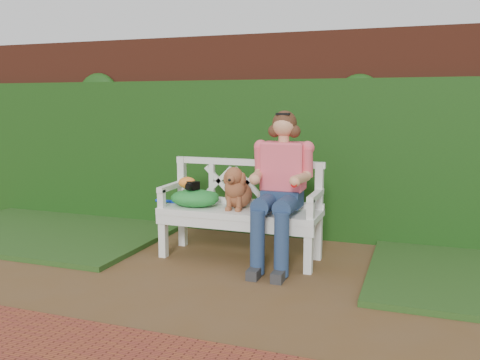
% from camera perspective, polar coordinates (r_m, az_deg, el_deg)
% --- Properties ---
extents(ground, '(60.00, 60.00, 0.00)m').
position_cam_1_polar(ground, '(4.21, -2.12, -11.62)').
color(ground, brown).
extents(brick_wall, '(10.00, 0.30, 2.20)m').
position_cam_1_polar(brick_wall, '(5.77, 4.88, 5.11)').
color(brick_wall, '#5C2618').
rests_on(brick_wall, ground).
extents(ivy_hedge, '(10.00, 0.18, 1.70)m').
position_cam_1_polar(ivy_hedge, '(5.58, 4.27, 2.41)').
color(ivy_hedge, '#18440F').
rests_on(ivy_hedge, ground).
extents(grass_left, '(2.60, 2.00, 0.05)m').
position_cam_1_polar(grass_left, '(6.16, -20.11, -5.30)').
color(grass_left, '#1C3812').
rests_on(grass_left, ground).
extents(garden_bench, '(1.61, 0.69, 0.48)m').
position_cam_1_polar(garden_bench, '(4.80, 0.00, -6.02)').
color(garden_bench, white).
rests_on(garden_bench, ground).
extents(seated_woman, '(0.78, 0.91, 1.36)m').
position_cam_1_polar(seated_woman, '(4.57, 4.72, -1.16)').
color(seated_woman, '#E8396F').
rests_on(seated_woman, ground).
extents(dog, '(0.34, 0.41, 0.41)m').
position_cam_1_polar(dog, '(4.71, -0.27, -0.80)').
color(dog, '#A96922').
rests_on(dog, garden_bench).
extents(tennis_racket, '(0.66, 0.40, 0.03)m').
position_cam_1_polar(tennis_racket, '(4.95, -5.36, -2.59)').
color(tennis_racket, silver).
rests_on(tennis_racket, garden_bench).
extents(green_bag, '(0.58, 0.52, 0.16)m').
position_cam_1_polar(green_bag, '(4.87, -5.11, -1.98)').
color(green_bag, '#1C922A').
rests_on(green_bag, garden_bench).
extents(camera_item, '(0.14, 0.13, 0.08)m').
position_cam_1_polar(camera_item, '(4.84, -5.36, -0.60)').
color(camera_item, black).
rests_on(camera_item, green_bag).
extents(baseball_glove, '(0.19, 0.14, 0.11)m').
position_cam_1_polar(baseball_glove, '(4.90, -5.96, -0.30)').
color(baseball_glove, orange).
rests_on(baseball_glove, green_bag).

